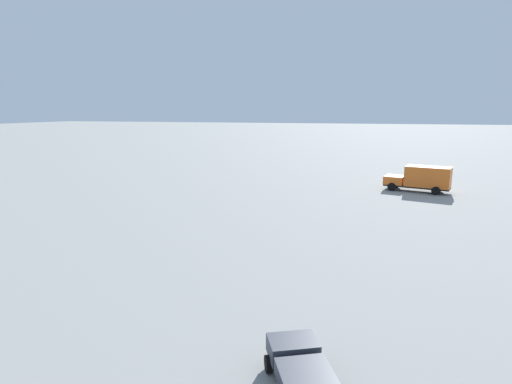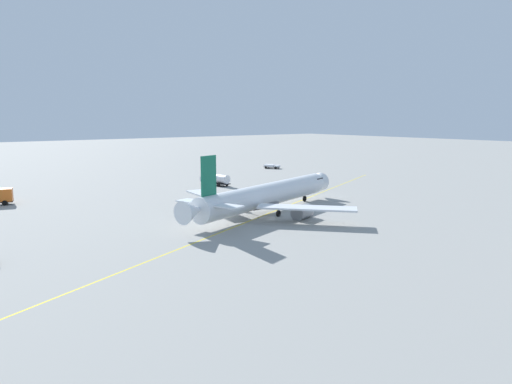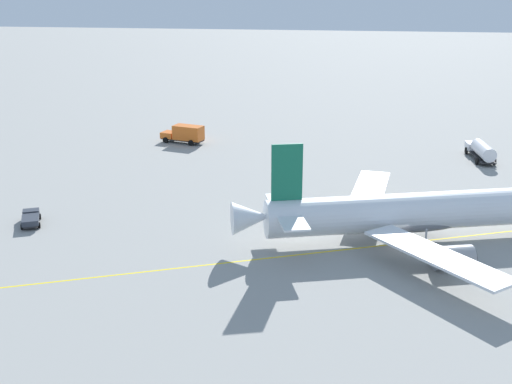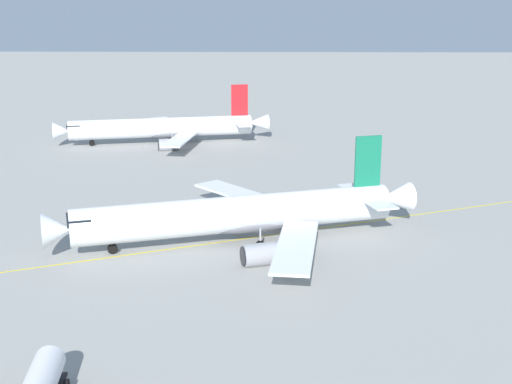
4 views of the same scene
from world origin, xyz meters
name	(u,v)px [view 4 (image 4 of 4)]	position (x,y,z in m)	size (l,w,h in m)	color
ground_plane	(268,232)	(0.00, 0.00, 0.00)	(600.00, 600.00, 0.00)	gray
airliner_main	(241,216)	(-3.01, -3.10, 3.00)	(40.98, 33.59, 11.22)	silver
airliner_secondary	(164,128)	(-19.78, 52.15, 2.81)	(39.92, 31.35, 10.84)	white
taxiway_centreline	(262,236)	(-0.70, -1.42, 0.00)	(119.98, 53.93, 0.01)	yellow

